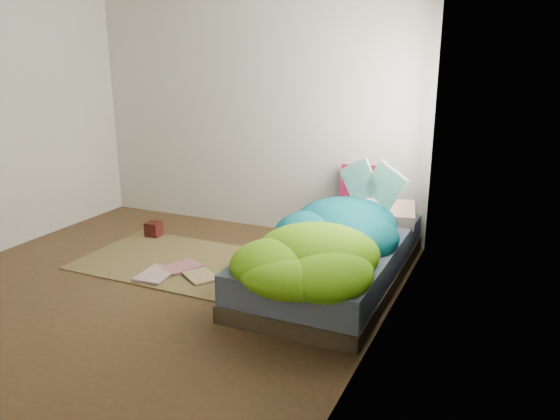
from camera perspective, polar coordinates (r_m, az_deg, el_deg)
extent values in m
cube|color=#43321A|center=(4.34, -13.29, -8.03)|extent=(3.50, 3.50, 0.00)
cube|color=beige|center=(5.46, -2.85, 11.50)|extent=(3.50, 0.04, 2.60)
cube|color=beige|center=(3.21, 10.99, 7.87)|extent=(0.04, 3.50, 2.60)
cube|color=white|center=(4.08, 13.93, 10.85)|extent=(0.01, 1.00, 1.20)
cube|color=#3A301F|center=(4.36, 5.57, -6.66)|extent=(1.00, 2.00, 0.12)
cube|color=#44516E|center=(4.30, 5.64, -4.57)|extent=(0.98, 1.96, 0.22)
cube|color=brown|center=(4.82, -10.77, -5.26)|extent=(1.60, 1.10, 0.01)
cube|color=silver|center=(4.79, 10.48, -0.35)|extent=(0.63, 0.46, 0.13)
cube|color=#53052F|center=(5.05, 8.72, 2.27)|extent=(0.43, 0.21, 0.41)
cube|color=#330F0B|center=(5.48, -13.05, -1.95)|extent=(0.14, 0.14, 0.13)
imported|color=beige|center=(4.59, -14.11, -6.35)|extent=(0.27, 0.36, 0.03)
imported|color=#CE767C|center=(4.72, -10.91, -5.51)|extent=(0.32, 0.36, 0.03)
imported|color=tan|center=(4.40, -9.61, -7.13)|extent=(0.36, 0.34, 0.02)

